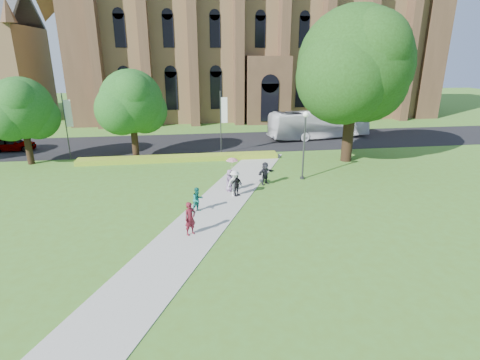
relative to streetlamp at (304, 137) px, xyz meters
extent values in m
plane|color=#4B7222|center=(-7.50, -6.50, -3.30)|extent=(160.00, 160.00, 0.00)
cube|color=black|center=(-7.50, 13.50, -3.29)|extent=(160.00, 10.00, 0.02)
cube|color=#B2B2A8|center=(-7.50, -5.50, -3.28)|extent=(15.58, 28.54, 0.04)
cube|color=gold|center=(-9.50, 6.70, -3.07)|extent=(18.00, 1.40, 0.45)
cube|color=brown|center=(2.50, 33.50, 5.20)|extent=(52.00, 16.00, 17.00)
cube|color=brown|center=(-22.00, 26.50, 7.20)|extent=(3.50, 3.50, 21.00)
cube|color=brown|center=(27.00, 26.50, 7.20)|extent=(3.50, 3.50, 21.00)
cube|color=brown|center=(2.50, 24.50, 1.20)|extent=(6.00, 2.50, 9.00)
cylinder|color=#38383D|center=(0.00, 0.00, -0.90)|extent=(0.14, 0.14, 4.80)
sphere|color=white|center=(0.00, 0.00, 1.72)|extent=(0.44, 0.44, 0.44)
cylinder|color=#38383D|center=(0.00, 0.00, -3.22)|extent=(0.36, 0.36, 0.15)
cylinder|color=#332114|center=(5.50, 4.50, 0.00)|extent=(0.96, 0.96, 6.60)
sphere|color=#1B3A10|center=(5.50, 4.50, 5.10)|extent=(9.60, 9.60, 9.60)
cylinder|color=#332114|center=(-22.50, 7.50, -1.37)|extent=(0.56, 0.56, 3.85)
sphere|color=#194A16|center=(-22.50, 7.50, 1.60)|extent=(5.20, 5.20, 5.20)
cylinder|color=#332114|center=(-13.50, 8.00, -1.23)|extent=(0.60, 0.60, 4.12)
sphere|color=#194A16|center=(-13.50, 8.00, 1.95)|extent=(5.60, 5.60, 5.60)
cylinder|color=#38383D|center=(-5.50, 8.70, -0.30)|extent=(0.10, 0.10, 6.00)
cube|color=white|center=(-5.15, 8.70, 0.90)|extent=(0.60, 0.02, 2.40)
cylinder|color=#38383D|center=(-19.50, 8.70, -0.30)|extent=(0.10, 0.10, 6.00)
cube|color=white|center=(-19.15, 8.70, 0.90)|extent=(0.60, 0.02, 2.40)
imported|color=silver|center=(6.24, 14.06, -1.64)|extent=(11.98, 4.41, 3.26)
imported|color=gray|center=(-26.01, 12.62, -2.57)|extent=(4.19, 1.74, 1.42)
imported|color=maroon|center=(-8.79, -8.35, -2.34)|extent=(0.80, 0.74, 1.84)
imported|color=#167163|center=(-8.29, -5.32, -2.48)|extent=(0.95, 0.91, 1.55)
imported|color=silver|center=(-5.71, -3.00, -2.35)|extent=(1.35, 1.14, 1.82)
imported|color=black|center=(-5.58, -2.96, -2.49)|extent=(0.97, 0.76, 1.53)
imported|color=slate|center=(-5.92, -2.00, -2.47)|extent=(0.91, 0.87, 1.58)
imported|color=#23232A|center=(-3.15, -0.88, -2.42)|extent=(1.59, 1.23, 1.68)
imported|color=#F2ABAF|center=(-5.74, -1.90, -1.32)|extent=(1.07, 1.07, 0.73)
camera|label=1|loc=(-8.77, -26.67, 5.96)|focal=28.00mm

